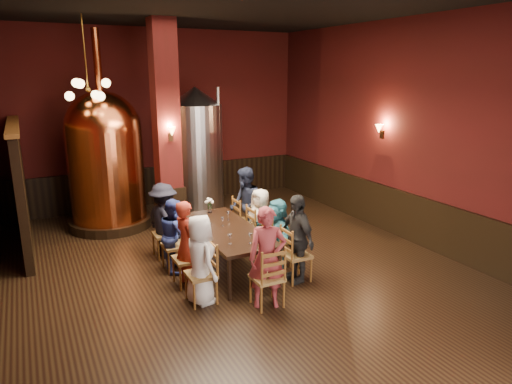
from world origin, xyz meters
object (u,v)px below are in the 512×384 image
steel_vessel (197,150)px  person_1 (186,243)px  person_0 (200,260)px  rose_vase (210,203)px  person_2 (175,235)px  dining_table (226,231)px  copper_kettle (106,159)px

steel_vessel → person_1: bearing=-112.5°
person_0 → person_1: 0.67m
person_0 → rose_vase: person_0 is taller
person_0 → person_2: size_ratio=1.07×
dining_table → person_1: 0.91m
person_0 → steel_vessel: steel_vessel is taller
copper_kettle → steel_vessel: copper_kettle is taller
copper_kettle → rose_vase: copper_kettle is taller
steel_vessel → copper_kettle: bearing=-173.7°
copper_kettle → person_1: bearing=-80.5°
person_1 → copper_kettle: bearing=1.8°
copper_kettle → steel_vessel: (2.22, 0.25, -0.03)m
person_0 → person_1: (0.00, 0.67, 0.03)m
person_2 → dining_table: bearing=-104.7°
rose_vase → person_0: bearing=-115.2°
person_1 → rose_vase: 1.64m
dining_table → person_0: 1.31m
copper_kettle → rose_vase: bearing=-56.2°
person_2 → steel_vessel: steel_vessel is taller
rose_vase → copper_kettle: bearing=123.8°
dining_table → person_1: size_ratio=1.66×
person_2 → rose_vase: person_2 is taller
person_1 → person_2: size_ratio=1.11×
dining_table → person_0: size_ratio=1.72×
person_2 → rose_vase: bearing=-47.6°
person_0 → copper_kettle: 4.43m
dining_table → rose_vase: 1.04m
person_0 → steel_vessel: bearing=-26.4°
dining_table → person_0: (-0.86, -0.99, 0.01)m
dining_table → person_1: bearing=-158.8°
dining_table → rose_vase: size_ratio=8.02×
steel_vessel → rose_vase: steel_vessel is taller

